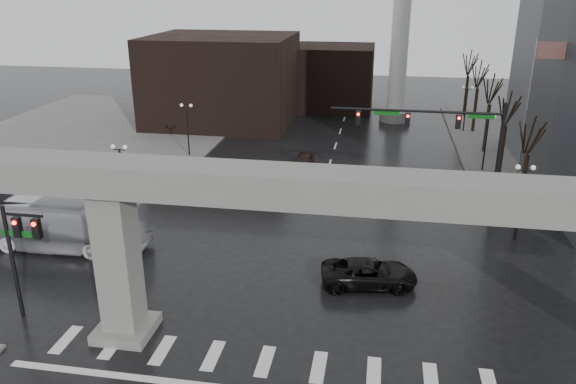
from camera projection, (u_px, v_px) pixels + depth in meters
name	position (u px, v px, depth m)	size (l,w,h in m)	color
ground	(270.00, 348.00, 25.86)	(160.00, 160.00, 0.00)	black
sidewalk_nw	(107.00, 130.00, 63.09)	(28.00, 36.00, 0.15)	slate
elevated_guideway	(297.00, 212.00, 23.22)	(48.00, 2.60, 8.70)	gray
building_far_left	(222.00, 80.00, 64.99)	(16.00, 14.00, 10.00)	black
building_far_mid	(333.00, 77.00, 72.67)	(10.00, 10.00, 8.00)	black
smokestack	(402.00, 4.00, 62.57)	(3.60, 3.60, 30.00)	silver
signal_mast_arm	(446.00, 131.00, 39.70)	(12.12, 0.43, 8.00)	black
signal_left_pole	(20.00, 244.00, 26.80)	(2.30, 0.30, 6.00)	black
flagpole_assembly	(532.00, 101.00, 41.06)	(2.06, 0.12, 12.00)	silver
lamp_right_0	(522.00, 190.00, 35.41)	(1.22, 0.32, 5.11)	black
lamp_right_1	(487.00, 133.00, 48.31)	(1.22, 0.32, 5.11)	black
lamp_right_2	(466.00, 101.00, 61.21)	(1.22, 0.32, 5.11)	black
lamp_left_0	(121.00, 167.00, 39.65)	(1.22, 0.32, 5.11)	black
lamp_left_1	(187.00, 121.00, 52.55)	(1.22, 0.32, 5.11)	black
lamp_left_2	(227.00, 93.00, 65.45)	(1.22, 0.32, 5.11)	black
tree_right_0	(524.00, 180.00, 39.19)	(1.09, 1.58, 7.50)	black
tree_right_1	(503.00, 147.00, 46.54)	(1.09, 1.61, 7.67)	black
tree_right_2	(487.00, 124.00, 53.89)	(1.10, 1.63, 7.85)	black
tree_right_3	(476.00, 106.00, 61.24)	(1.11, 1.66, 8.02)	black
tree_right_4	(467.00, 92.00, 68.59)	(1.12, 1.69, 8.19)	black
pickup_truck	(369.00, 273.00, 30.91)	(2.43, 5.28, 1.47)	black
city_bus	(51.00, 222.00, 35.04)	(2.85, 12.18, 3.39)	silver
far_car	(304.00, 161.00, 50.03)	(1.61, 4.00, 1.36)	black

